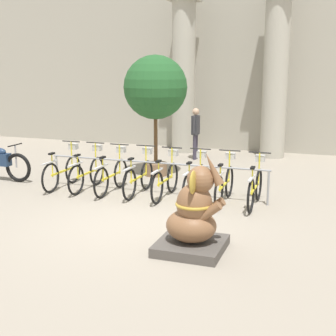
% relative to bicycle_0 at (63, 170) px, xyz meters
% --- Properties ---
extents(ground_plane, '(60.00, 60.00, 0.00)m').
position_rel_bicycle_0_xyz_m(ground_plane, '(2.74, -1.83, -0.42)').
color(ground_plane, gray).
extents(building_facade, '(20.00, 0.20, 6.00)m').
position_rel_bicycle_0_xyz_m(building_facade, '(2.74, 6.77, 2.58)').
color(building_facade, '#A39E8E').
rests_on(building_facade, ground_plane).
extents(column_left, '(0.99, 0.99, 5.16)m').
position_rel_bicycle_0_xyz_m(column_left, '(1.22, 5.77, 2.20)').
color(column_left, '#ADA899').
rests_on(column_left, ground_plane).
extents(column_right, '(0.99, 0.99, 5.16)m').
position_rel_bicycle_0_xyz_m(column_right, '(4.27, 5.77, 2.20)').
color(column_right, '#ADA899').
rests_on(column_right, ground_plane).
extents(bike_rack, '(5.25, 0.05, 0.77)m').
position_rel_bicycle_0_xyz_m(bike_rack, '(2.33, 0.12, 0.21)').
color(bike_rack, gray).
rests_on(bike_rack, ground_plane).
extents(bicycle_0, '(0.48, 1.71, 1.08)m').
position_rel_bicycle_0_xyz_m(bicycle_0, '(0.00, 0.00, 0.00)').
color(bicycle_0, black).
rests_on(bicycle_0, ground_plane).
extents(bicycle_1, '(0.48, 1.71, 1.08)m').
position_rel_bicycle_0_xyz_m(bicycle_1, '(0.66, 0.02, 0.00)').
color(bicycle_1, black).
rests_on(bicycle_1, ground_plane).
extents(bicycle_2, '(0.48, 1.71, 1.08)m').
position_rel_bicycle_0_xyz_m(bicycle_2, '(1.33, -0.02, 0.00)').
color(bicycle_2, black).
rests_on(bicycle_2, ground_plane).
extents(bicycle_3, '(0.48, 1.71, 1.08)m').
position_rel_bicycle_0_xyz_m(bicycle_3, '(1.99, 0.02, 0.00)').
color(bicycle_3, black).
rests_on(bicycle_3, ground_plane).
extents(bicycle_4, '(0.48, 1.71, 1.08)m').
position_rel_bicycle_0_xyz_m(bicycle_4, '(2.66, -0.03, 0.00)').
color(bicycle_4, black).
rests_on(bicycle_4, ground_plane).
extents(bicycle_5, '(0.48, 1.71, 1.08)m').
position_rel_bicycle_0_xyz_m(bicycle_5, '(3.32, 0.02, 0.00)').
color(bicycle_5, black).
rests_on(bicycle_5, ground_plane).
extents(bicycle_6, '(0.48, 1.71, 1.08)m').
position_rel_bicycle_0_xyz_m(bicycle_6, '(3.99, 0.03, 0.00)').
color(bicycle_6, black).
rests_on(bicycle_6, ground_plane).
extents(bicycle_7, '(0.48, 1.71, 1.08)m').
position_rel_bicycle_0_xyz_m(bicycle_7, '(4.65, -0.02, 0.00)').
color(bicycle_7, black).
rests_on(bicycle_7, ground_plane).
extents(elephant_statue, '(1.04, 1.04, 1.63)m').
position_rel_bicycle_0_xyz_m(elephant_statue, '(4.14, -2.83, 0.13)').
color(elephant_statue, '#4C4742').
rests_on(elephant_statue, ground_plane).
extents(person_pedestrian, '(0.21, 0.47, 1.62)m').
position_rel_bicycle_0_xyz_m(person_pedestrian, '(2.01, 4.55, 0.55)').
color(person_pedestrian, '#383342').
rests_on(person_pedestrian, ground_plane).
extents(potted_tree, '(1.67, 1.67, 3.19)m').
position_rel_bicycle_0_xyz_m(potted_tree, '(1.65, 1.99, 1.88)').
color(potted_tree, brown).
rests_on(potted_tree, ground_plane).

